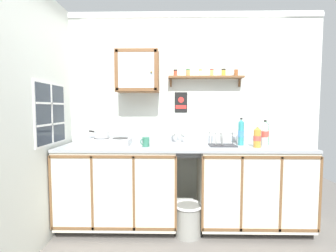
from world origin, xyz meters
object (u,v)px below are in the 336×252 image
object	(u,v)px
bottle_juice_amber_1	(257,137)
bottle_soda_green_3	(265,133)
hot_plate_stove	(111,142)
dish_rack	(221,142)
sink	(181,147)
bottle_detergent_teal_2	(241,133)
warning_sign	(181,103)
trash_bin	(188,219)
saucepan	(101,134)
bottle_opaque_white_0	(265,134)
wall_cabinet	(138,72)
mug	(146,142)

from	to	relation	value
bottle_juice_amber_1	bottle_soda_green_3	size ratio (longest dim) A/B	0.83
hot_plate_stove	dish_rack	distance (m)	1.28
sink	bottle_soda_green_3	bearing A→B (deg)	4.29
bottle_detergent_teal_2	bottle_soda_green_3	size ratio (longest dim) A/B	1.06
hot_plate_stove	warning_sign	xyz separation A→B (m)	(0.83, 0.27, 0.46)
hot_plate_stove	trash_bin	world-z (taller)	hot_plate_stove
sink	bottle_juice_amber_1	world-z (taller)	sink
sink	bottle_juice_amber_1	size ratio (longest dim) A/B	2.28
bottle_detergent_teal_2	trash_bin	world-z (taller)	bottle_detergent_teal_2
bottle_detergent_teal_2	bottle_soda_green_3	distance (m)	0.31
saucepan	sink	bearing A→B (deg)	-1.30
bottle_opaque_white_0	trash_bin	world-z (taller)	bottle_opaque_white_0
dish_rack	bottle_soda_green_3	bearing A→B (deg)	13.43
wall_cabinet	mug	bearing A→B (deg)	-65.38
hot_plate_stove	bottle_juice_amber_1	distance (m)	1.65
bottle_juice_amber_1	wall_cabinet	world-z (taller)	wall_cabinet
bottle_juice_amber_1	warning_sign	bearing A→B (deg)	152.69
bottle_detergent_teal_2	bottle_opaque_white_0	bearing A→B (deg)	-22.44
bottle_soda_green_3	wall_cabinet	world-z (taller)	wall_cabinet
bottle_juice_amber_1	saucepan	bearing A→B (deg)	174.34
bottle_detergent_teal_2	mug	world-z (taller)	bottle_detergent_teal_2
bottle_juice_amber_1	bottle_detergent_teal_2	bearing A→B (deg)	128.33
bottle_soda_green_3	warning_sign	xyz separation A→B (m)	(-0.99, 0.19, 0.36)
dish_rack	bottle_detergent_teal_2	bearing A→B (deg)	15.67
trash_bin	saucepan	bearing A→B (deg)	166.13
hot_plate_stove	trash_bin	bearing A→B (deg)	-14.08
bottle_opaque_white_0	dish_rack	world-z (taller)	bottle_opaque_white_0
hot_plate_stove	bottle_detergent_teal_2	world-z (taller)	bottle_detergent_teal_2
saucepan	mug	bearing A→B (deg)	-14.67
trash_bin	warning_sign	bearing A→B (deg)	97.73
mug	dish_rack	bearing A→B (deg)	4.33
sink	warning_sign	xyz separation A→B (m)	(0.01, 0.27, 0.52)
wall_cabinet	warning_sign	size ratio (longest dim) A/B	2.00
hot_plate_stove	bottle_juice_amber_1	size ratio (longest dim) A/B	1.85
sink	mug	distance (m)	0.42
bottle_opaque_white_0	dish_rack	xyz separation A→B (m)	(-0.48, 0.03, -0.10)
mug	bottle_juice_amber_1	bearing A→B (deg)	-1.59
sink	saucepan	distance (m)	0.95
dish_rack	bottle_juice_amber_1	bearing A→B (deg)	-14.93
sink	bottle_juice_amber_1	xyz separation A→B (m)	(0.82, -0.15, 0.13)
bottle_juice_amber_1	bottle_detergent_teal_2	xyz separation A→B (m)	(-0.13, 0.17, 0.03)
dish_rack	mug	world-z (taller)	dish_rack
hot_plate_stove	bottle_detergent_teal_2	bearing A→B (deg)	0.60
saucepan	wall_cabinet	xyz separation A→B (m)	(0.42, 0.12, 0.74)
bottle_opaque_white_0	mug	size ratio (longest dim) A/B	2.75
sink	bottle_opaque_white_0	xyz separation A→B (m)	(0.93, -0.09, 0.16)
dish_rack	bottle_opaque_white_0	bearing A→B (deg)	-3.74
warning_sign	bottle_soda_green_3	bearing A→B (deg)	-11.12
saucepan	trash_bin	world-z (taller)	saucepan
bottle_opaque_white_0	wall_cabinet	size ratio (longest dim) A/B	0.59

